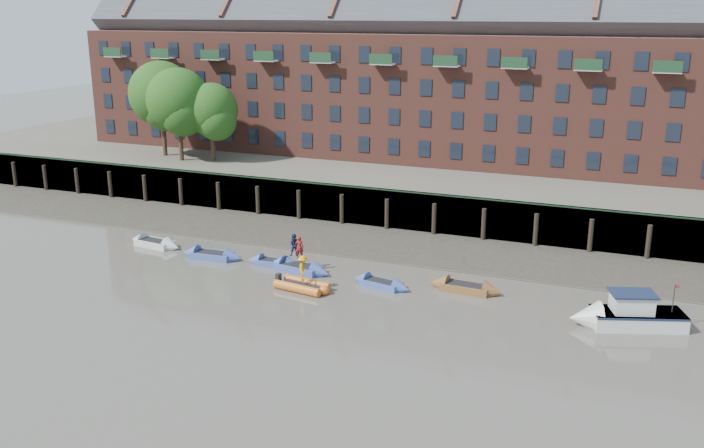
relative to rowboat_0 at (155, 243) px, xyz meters
The scene contains 18 objects.
ground 20.11m from the rowboat_0, 32.72° to the right, with size 220.00×220.00×0.00m, color #5E5950.
foreshore 18.36m from the rowboat_0, 22.86° to the left, with size 110.00×8.00×0.50m, color #3D382F.
mud_band 17.33m from the rowboat_0, 12.44° to the left, with size 110.00×1.60×0.10m, color #4C4336.
river_wall 20.51m from the rowboat_0, 34.23° to the left, with size 110.00×1.23×3.30m.
bank_terrace 30.33m from the rowboat_0, 56.05° to the left, with size 110.00×28.00×3.20m, color #5E594D.
apartment_terrace 33.57m from the rowboat_0, 57.07° to the left, with size 80.60×15.56×20.98m.
tree_cluster 20.59m from the rowboat_0, 117.82° to the left, with size 11.76×7.74×9.40m.
rowboat_0 is the anchor object (origin of this frame).
rowboat_1 5.68m from the rowboat_0, ahead, with size 4.81×1.68×1.37m.
rowboat_2 10.58m from the rowboat_0, ahead, with size 4.15×1.35×1.19m.
rowboat_3 12.75m from the rowboat_0, ahead, with size 5.08×2.15×1.43m.
rowboat_4 19.05m from the rowboat_0, ahead, with size 4.36×2.01×1.22m.
rowboat_6 24.28m from the rowboat_0, ahead, with size 4.90×1.63×1.40m.
rib_tender 15.11m from the rowboat_0, 15.32° to the right, with size 3.81×2.24×0.65m.
motor_launch 33.78m from the rowboat_0, ahead, with size 6.74×4.10×2.64m.
person_rower_a 12.90m from the rowboat_0, ahead, with size 0.58×0.38×1.60m, color maroon.
person_rower_b 12.41m from the rowboat_0, ahead, with size 0.79×0.62×1.62m, color #19233F.
person_rib_crew 15.06m from the rowboat_0, 15.23° to the right, with size 1.09×0.62×1.68m, color orange.
Camera 1 is at (17.49, -33.60, 17.50)m, focal length 38.00 mm.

